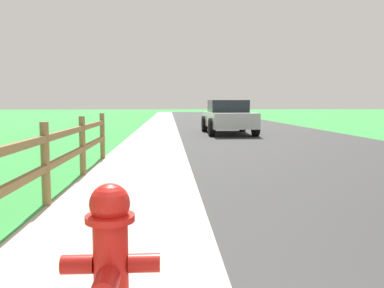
# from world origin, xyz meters

# --- Properties ---
(ground_plane) EXTENTS (120.00, 120.00, 0.00)m
(ground_plane) POSITION_xyz_m (0.00, 25.00, 0.00)
(ground_plane) COLOR #358F40
(road_asphalt) EXTENTS (7.00, 66.00, 0.01)m
(road_asphalt) POSITION_xyz_m (3.50, 27.00, 0.00)
(road_asphalt) COLOR #333333
(road_asphalt) RESTS_ON ground
(curb_concrete) EXTENTS (6.00, 66.00, 0.01)m
(curb_concrete) POSITION_xyz_m (-3.00, 27.00, 0.00)
(curb_concrete) COLOR #B2A699
(curb_concrete) RESTS_ON ground
(grass_verge) EXTENTS (5.00, 66.00, 0.00)m
(grass_verge) POSITION_xyz_m (-4.50, 27.00, 0.01)
(grass_verge) COLOR #358F40
(grass_verge) RESTS_ON ground
(fire_hydrant) EXTENTS (0.53, 0.44, 0.87)m
(fire_hydrant) POSITION_xyz_m (-0.76, 1.85, 0.45)
(fire_hydrant) COLOR red
(fire_hydrant) RESTS_ON ground
(rail_fence) EXTENTS (0.11, 8.97, 1.07)m
(rail_fence) POSITION_xyz_m (-2.00, 4.89, 0.62)
(rail_fence) COLOR olive
(rail_fence) RESTS_ON ground
(parked_suv_silver) EXTENTS (2.04, 4.24, 1.43)m
(parked_suv_silver) POSITION_xyz_m (2.09, 16.87, 0.72)
(parked_suv_silver) COLOR #B7BABF
(parked_suv_silver) RESTS_ON ground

